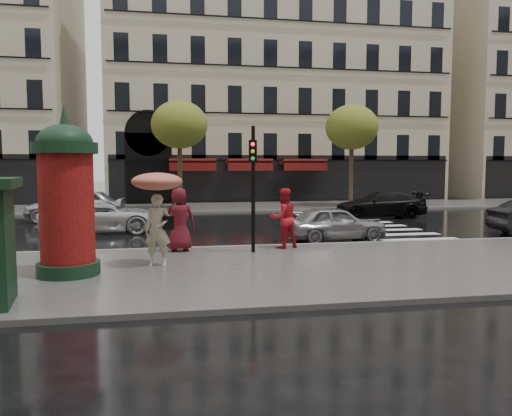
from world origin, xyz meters
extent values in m
plane|color=black|center=(0.00, 0.00, 0.00)|extent=(160.00, 160.00, 0.00)
cube|color=#474744|center=(0.00, -0.50, 0.06)|extent=(90.00, 7.00, 0.12)
cube|color=#474744|center=(0.00, 19.00, 0.06)|extent=(90.00, 6.00, 0.12)
cube|color=slate|center=(0.00, 3.00, 0.07)|extent=(90.00, 0.25, 0.14)
cube|color=slate|center=(0.00, 16.00, 0.07)|extent=(90.00, 0.25, 0.14)
cube|color=silver|center=(6.00, 9.60, 0.01)|extent=(3.60, 11.75, 0.01)
cube|color=#B7A88C|center=(6.00, 30.00, 10.00)|extent=(26.00, 14.00, 20.00)
cylinder|color=#38281C|center=(-2.00, 18.00, 2.60)|extent=(0.28, 0.28, 5.20)
ellipsoid|color=#606B21|center=(-2.00, 18.00, 5.20)|extent=(3.40, 3.40, 2.89)
cylinder|color=#38281C|center=(9.00, 18.00, 2.60)|extent=(0.28, 0.28, 5.20)
ellipsoid|color=#606B21|center=(9.00, 18.00, 5.20)|extent=(3.40, 3.40, 2.89)
imported|color=#BAAF99|center=(-3.15, 0.24, 1.06)|extent=(0.76, 0.57, 1.87)
cylinder|color=black|center=(-3.15, 0.24, 1.68)|extent=(0.02, 0.02, 1.19)
ellipsoid|color=red|center=(-3.15, 0.24, 2.30)|extent=(1.30, 1.30, 0.45)
cone|color=black|center=(-3.15, 0.24, 2.57)|extent=(0.04, 0.04, 0.10)
cube|color=black|center=(-2.88, 0.17, 1.24)|extent=(0.27, 0.12, 0.35)
imported|color=red|center=(0.71, 2.40, 1.06)|extent=(1.09, 0.95, 1.89)
imported|color=#561119|center=(-2.53, 2.40, 1.09)|extent=(0.98, 0.67, 1.93)
cylinder|color=black|center=(-5.24, -0.48, 0.28)|extent=(1.45, 1.45, 0.31)
cylinder|color=maroon|center=(-5.24, -0.48, 1.72)|extent=(1.24, 1.24, 2.58)
cylinder|color=black|center=(-5.24, -0.48, 3.12)|extent=(1.49, 1.49, 0.26)
ellipsoid|color=black|center=(-5.24, -0.48, 3.22)|extent=(1.28, 1.28, 0.90)
cone|color=black|center=(-5.24, -0.48, 3.89)|extent=(0.21, 0.21, 0.47)
cylinder|color=black|center=(-0.37, 1.80, 2.00)|extent=(0.11, 0.11, 3.75)
cube|color=black|center=(-0.42, 1.60, 3.12)|extent=(0.27, 0.22, 0.66)
imported|color=#9A9A9E|center=(3.05, 4.28, 0.63)|extent=(3.82, 1.74, 1.27)
imported|color=silver|center=(-5.47, 8.08, 0.66)|extent=(4.88, 2.44, 1.33)
imported|color=black|center=(8.12, 11.60, 0.69)|extent=(4.91, 2.35, 1.38)
imported|color=#AEAEB3|center=(-7.22, 12.67, 0.80)|extent=(4.78, 2.07, 1.61)
camera|label=1|loc=(-2.98, -12.77, 2.70)|focal=35.00mm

